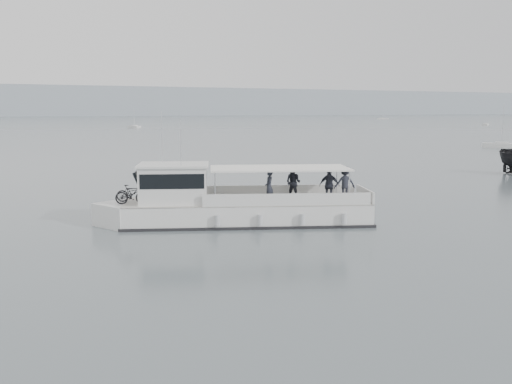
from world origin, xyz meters
name	(u,v)px	position (x,y,z in m)	size (l,w,h in m)	color
ground	(244,228)	(0.00, 0.00, 0.00)	(1400.00, 1400.00, 0.00)	#525C61
tour_boat	(223,205)	(-0.49, 1.49, 0.98)	(13.90, 7.72, 5.96)	silver
moored_fleet	(33,127)	(2.92, 171.71, 0.36)	(403.91, 282.38, 8.91)	silver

